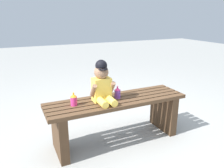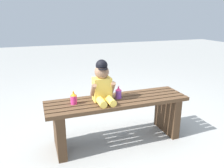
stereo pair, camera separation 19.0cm
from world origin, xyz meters
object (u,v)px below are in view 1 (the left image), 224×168
(sippy_cup_left, at_px, (74,99))
(sippy_cup_right, at_px, (117,93))
(park_bench, at_px, (117,114))
(child_figure, at_px, (102,84))

(sippy_cup_left, relative_size, sippy_cup_right, 1.00)
(sippy_cup_right, bearing_deg, park_bench, -126.16)
(child_figure, distance_m, sippy_cup_right, 0.21)
(sippy_cup_left, bearing_deg, park_bench, -2.85)
(child_figure, xyz_separation_m, sippy_cup_right, (0.17, 0.02, -0.12))
(sippy_cup_left, height_order, sippy_cup_right, same)
(park_bench, relative_size, child_figure, 3.50)
(park_bench, bearing_deg, sippy_cup_right, 53.84)
(park_bench, distance_m, sippy_cup_left, 0.48)
(sippy_cup_left, xyz_separation_m, sippy_cup_right, (0.45, 0.00, 0.00))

